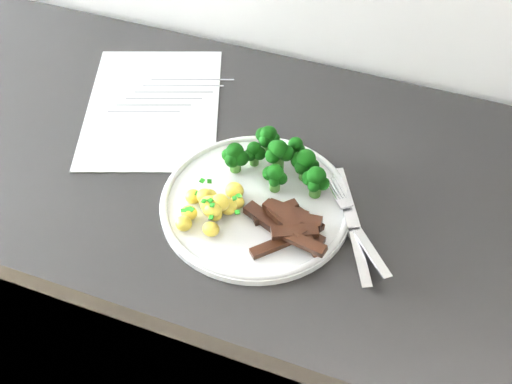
# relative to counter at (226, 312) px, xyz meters

# --- Properties ---
(counter) EXTENTS (2.29, 0.57, 0.86)m
(counter) POSITION_rel_counter_xyz_m (0.00, 0.00, 0.00)
(counter) COLOR black
(counter) RESTS_ON ground
(recipe_paper) EXTENTS (0.31, 0.36, 0.00)m
(recipe_paper) POSITION_rel_counter_xyz_m (-0.15, 0.08, 0.43)
(recipe_paper) COLOR silver
(recipe_paper) RESTS_ON counter
(plate) EXTENTS (0.27, 0.27, 0.02)m
(plate) POSITION_rel_counter_xyz_m (0.09, -0.06, 0.44)
(plate) COLOR white
(plate) RESTS_ON counter
(broccoli) EXTENTS (0.16, 0.10, 0.06)m
(broccoli) POSITION_rel_counter_xyz_m (0.10, -0.00, 0.47)
(broccoli) COLOR #31601E
(broccoli) RESTS_ON plate
(potatoes) EXTENTS (0.09, 0.10, 0.04)m
(potatoes) POSITION_rel_counter_xyz_m (0.04, -0.10, 0.46)
(potatoes) COLOR #E4C74C
(potatoes) RESTS_ON plate
(beef_strips) EXTENTS (0.13, 0.11, 0.03)m
(beef_strips) POSITION_rel_counter_xyz_m (0.15, -0.10, 0.45)
(beef_strips) COLOR black
(beef_strips) RESTS_ON plate
(fork) EXTENTS (0.13, 0.15, 0.02)m
(fork) POSITION_rel_counter_xyz_m (0.24, -0.07, 0.45)
(fork) COLOR silver
(fork) RESTS_ON plate
(knife) EXTENTS (0.11, 0.19, 0.02)m
(knife) POSITION_rel_counter_xyz_m (0.24, -0.08, 0.44)
(knife) COLOR silver
(knife) RESTS_ON plate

